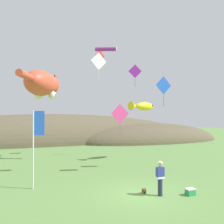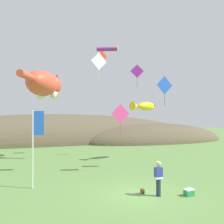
{
  "view_description": "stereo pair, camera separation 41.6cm",
  "coord_description": "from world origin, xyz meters",
  "px_view_note": "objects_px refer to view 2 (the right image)",
  "views": [
    {
      "loc": [
        -6.53,
        -11.61,
        4.13
      ],
      "look_at": [
        0.0,
        4.0,
        4.4
      ],
      "focal_mm": 40.0,
      "sensor_mm": 36.0,
      "label": 1
    },
    {
      "loc": [
        -6.14,
        -11.76,
        4.13
      ],
      "look_at": [
        0.0,
        4.0,
        4.4
      ],
      "focal_mm": 40.0,
      "sensor_mm": 36.0,
      "label": 2
    }
  ],
  "objects_px": {
    "kite_diamond_violet": "(137,71)",
    "kite_diamond_white": "(99,61)",
    "festival_attendant": "(158,178)",
    "kite_diamond_blue": "(165,85)",
    "kite_spool": "(142,191)",
    "kite_diamond_pink": "(121,114)",
    "picnic_cooler": "(189,192)",
    "kite_diamond_red": "(102,56)",
    "kite_giant_cat": "(44,84)",
    "festival_banner_pole": "(35,137)",
    "kite_tube_streamer": "(108,49)",
    "kite_fish_windsock": "(144,106)"
  },
  "relations": [
    {
      "from": "kite_diamond_violet",
      "to": "kite_diamond_white",
      "type": "xyz_separation_m",
      "value": [
        -5.94,
        -5.72,
        -0.65
      ]
    },
    {
      "from": "festival_attendant",
      "to": "kite_diamond_blue",
      "type": "xyz_separation_m",
      "value": [
        3.87,
        5.31,
        5.55
      ]
    },
    {
      "from": "kite_spool",
      "to": "kite_diamond_pink",
      "type": "xyz_separation_m",
      "value": [
        0.88,
        4.99,
        4.15
      ]
    },
    {
      "from": "kite_spool",
      "to": "kite_diamond_blue",
      "type": "xyz_separation_m",
      "value": [
        4.44,
        4.63,
        6.36
      ]
    },
    {
      "from": "picnic_cooler",
      "to": "kite_diamond_violet",
      "type": "height_order",
      "value": "kite_diamond_violet"
    },
    {
      "from": "kite_spool",
      "to": "kite_diamond_violet",
      "type": "xyz_separation_m",
      "value": [
        5.12,
        10.61,
        8.51
      ]
    },
    {
      "from": "kite_diamond_blue",
      "to": "kite_diamond_pink",
      "type": "bearing_deg",
      "value": 174.26
    },
    {
      "from": "kite_diamond_violet",
      "to": "kite_diamond_blue",
      "type": "relative_size",
      "value": 0.98
    },
    {
      "from": "kite_diamond_blue",
      "to": "kite_diamond_red",
      "type": "bearing_deg",
      "value": 106.4
    },
    {
      "from": "kite_giant_cat",
      "to": "picnic_cooler",
      "type": "bearing_deg",
      "value": -64.53
    },
    {
      "from": "kite_diamond_pink",
      "to": "kite_diamond_blue",
      "type": "height_order",
      "value": "kite_diamond_blue"
    },
    {
      "from": "festival_banner_pole",
      "to": "kite_tube_streamer",
      "type": "xyz_separation_m",
      "value": [
        6.68,
        6.08,
        7.25
      ]
    },
    {
      "from": "kite_fish_windsock",
      "to": "kite_diamond_pink",
      "type": "height_order",
      "value": "kite_fish_windsock"
    },
    {
      "from": "kite_diamond_white",
      "to": "kite_diamond_pink",
      "type": "height_order",
      "value": "kite_diamond_white"
    },
    {
      "from": "festival_banner_pole",
      "to": "kite_tube_streamer",
      "type": "relative_size",
      "value": 2.33
    },
    {
      "from": "kite_giant_cat",
      "to": "kite_diamond_white",
      "type": "xyz_separation_m",
      "value": [
        3.08,
        -6.41,
        1.01
      ]
    },
    {
      "from": "kite_tube_streamer",
      "to": "kite_diamond_red",
      "type": "relative_size",
      "value": 0.86
    },
    {
      "from": "kite_spool",
      "to": "kite_diamond_red",
      "type": "xyz_separation_m",
      "value": [
        2.08,
        12.67,
        10.22
      ]
    },
    {
      "from": "kite_spool",
      "to": "kite_giant_cat",
      "type": "height_order",
      "value": "kite_giant_cat"
    },
    {
      "from": "kite_diamond_red",
      "to": "kite_diamond_white",
      "type": "relative_size",
      "value": 1.03
    },
    {
      "from": "kite_tube_streamer",
      "to": "kite_diamond_blue",
      "type": "xyz_separation_m",
      "value": [
        3.01,
        -4.59,
        -3.68
      ]
    },
    {
      "from": "kite_giant_cat",
      "to": "kite_fish_windsock",
      "type": "distance_m",
      "value": 9.42
    },
    {
      "from": "kite_fish_windsock",
      "to": "kite_diamond_violet",
      "type": "height_order",
      "value": "kite_diamond_violet"
    },
    {
      "from": "kite_diamond_red",
      "to": "festival_attendant",
      "type": "bearing_deg",
      "value": -96.45
    },
    {
      "from": "kite_giant_cat",
      "to": "kite_diamond_pink",
      "type": "height_order",
      "value": "kite_giant_cat"
    },
    {
      "from": "kite_diamond_white",
      "to": "kite_diamond_blue",
      "type": "xyz_separation_m",
      "value": [
        5.27,
        -0.26,
        -1.49
      ]
    },
    {
      "from": "kite_diamond_violet",
      "to": "kite_diamond_pink",
      "type": "relative_size",
      "value": 0.97
    },
    {
      "from": "kite_spool",
      "to": "picnic_cooler",
      "type": "distance_m",
      "value": 2.39
    },
    {
      "from": "festival_banner_pole",
      "to": "kite_fish_windsock",
      "type": "height_order",
      "value": "kite_fish_windsock"
    },
    {
      "from": "festival_attendant",
      "to": "picnic_cooler",
      "type": "bearing_deg",
      "value": -19.82
    },
    {
      "from": "kite_spool",
      "to": "kite_diamond_red",
      "type": "relative_size",
      "value": 0.12
    },
    {
      "from": "picnic_cooler",
      "to": "kite_diamond_white",
      "type": "height_order",
      "value": "kite_diamond_white"
    },
    {
      "from": "festival_attendant",
      "to": "kite_diamond_white",
      "type": "xyz_separation_m",
      "value": [
        -1.39,
        5.57,
        7.04
      ]
    },
    {
      "from": "kite_fish_windsock",
      "to": "picnic_cooler",
      "type": "bearing_deg",
      "value": -106.18
    },
    {
      "from": "festival_attendant",
      "to": "kite_diamond_white",
      "type": "height_order",
      "value": "kite_diamond_white"
    },
    {
      "from": "festival_banner_pole",
      "to": "kite_diamond_blue",
      "type": "height_order",
      "value": "kite_diamond_blue"
    },
    {
      "from": "kite_diamond_violet",
      "to": "kite_fish_windsock",
      "type": "bearing_deg",
      "value": -93.36
    },
    {
      "from": "festival_attendant",
      "to": "kite_diamond_violet",
      "type": "xyz_separation_m",
      "value": [
        4.55,
        11.29,
        7.69
      ]
    },
    {
      "from": "kite_spool",
      "to": "festival_banner_pole",
      "type": "distance_m",
      "value": 6.73
    },
    {
      "from": "picnic_cooler",
      "to": "kite_diamond_blue",
      "type": "height_order",
      "value": "kite_diamond_blue"
    },
    {
      "from": "festival_attendant",
      "to": "kite_diamond_white",
      "type": "distance_m",
      "value": 9.09
    },
    {
      "from": "kite_tube_streamer",
      "to": "kite_diamond_white",
      "type": "relative_size",
      "value": 0.89
    },
    {
      "from": "festival_banner_pole",
      "to": "kite_diamond_pink",
      "type": "distance_m",
      "value": 6.54
    },
    {
      "from": "kite_spool",
      "to": "kite_giant_cat",
      "type": "xyz_separation_m",
      "value": [
        -3.9,
        11.31,
        6.84
      ]
    },
    {
      "from": "kite_giant_cat",
      "to": "kite_diamond_red",
      "type": "relative_size",
      "value": 3.61
    },
    {
      "from": "kite_spool",
      "to": "kite_fish_windsock",
      "type": "relative_size",
      "value": 0.09
    },
    {
      "from": "festival_banner_pole",
      "to": "kite_diamond_white",
      "type": "xyz_separation_m",
      "value": [
        4.42,
        1.74,
        5.06
      ]
    },
    {
      "from": "kite_diamond_pink",
      "to": "picnic_cooler",
      "type": "bearing_deg",
      "value": -79.22
    },
    {
      "from": "kite_fish_windsock",
      "to": "kite_tube_streamer",
      "type": "distance_m",
      "value": 6.26
    },
    {
      "from": "kite_giant_cat",
      "to": "kite_diamond_violet",
      "type": "xyz_separation_m",
      "value": [
        9.02,
        -0.69,
        1.66
      ]
    }
  ]
}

